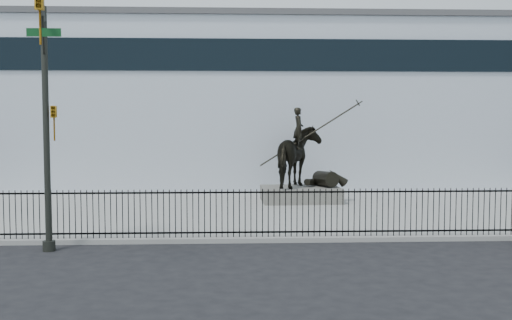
{
  "coord_description": "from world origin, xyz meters",
  "views": [
    {
      "loc": [
        -1.76,
        -17.17,
        3.84
      ],
      "look_at": [
        -0.73,
        6.0,
        2.22
      ],
      "focal_mm": 42.0,
      "sensor_mm": 36.0,
      "label": 1
    }
  ],
  "objects": [
    {
      "name": "ground",
      "position": [
        0.0,
        0.0,
        0.0
      ],
      "size": [
        120.0,
        120.0,
        0.0
      ],
      "primitive_type": "plane",
      "color": "black",
      "rests_on": "ground"
    },
    {
      "name": "equestrian_statue",
      "position": [
        1.45,
        9.11,
        2.13
      ],
      "size": [
        4.38,
        2.78,
        3.71
      ],
      "rotation": [
        0.0,
        0.0,
        0.04
      ],
      "color": "black",
      "rests_on": "statue_plinth"
    },
    {
      "name": "building",
      "position": [
        0.0,
        20.0,
        4.5
      ],
      "size": [
        44.0,
        14.0,
        9.0
      ],
      "primitive_type": "cube",
      "color": "silver",
      "rests_on": "ground"
    },
    {
      "name": "traffic_signal_left",
      "position": [
        -6.75,
        -0.62,
        4.03
      ],
      "size": [
        1.52,
        4.84,
        7.0
      ],
      "color": "#242621",
      "rests_on": "ground"
    },
    {
      "name": "statue_plinth",
      "position": [
        1.39,
        9.11,
        0.47
      ],
      "size": [
        3.49,
        2.47,
        0.64
      ],
      "primitive_type": "cube",
      "rotation": [
        0.0,
        0.0,
        0.04
      ],
      "color": "#4F4D48",
      "rests_on": "plaza"
    },
    {
      "name": "plaza",
      "position": [
        0.0,
        7.0,
        0.07
      ],
      "size": [
        30.0,
        12.0,
        0.15
      ],
      "primitive_type": "cube",
      "color": "gray",
      "rests_on": "ground"
    },
    {
      "name": "picket_fence",
      "position": [
        0.0,
        1.25,
        0.9
      ],
      "size": [
        22.1,
        0.1,
        1.5
      ],
      "color": "black",
      "rests_on": "plaza"
    }
  ]
}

